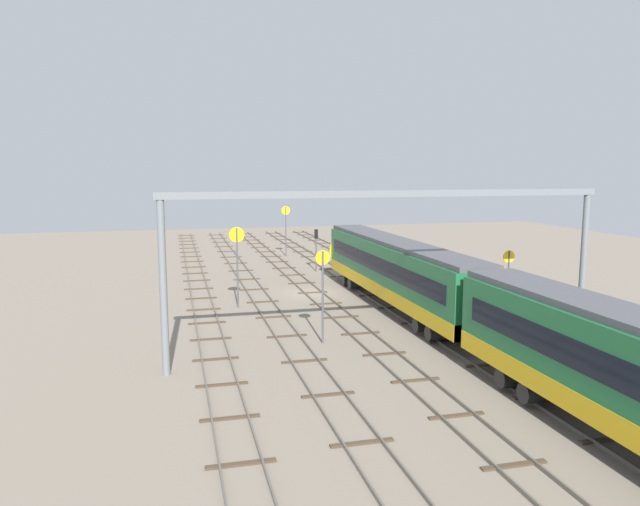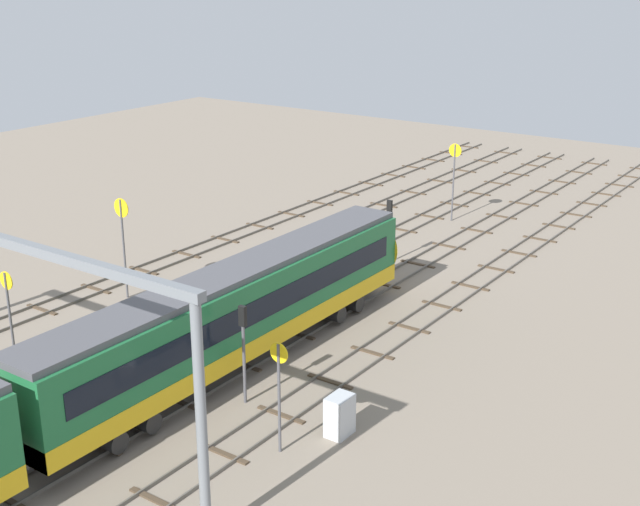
{
  "view_description": "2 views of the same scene",
  "coord_description": "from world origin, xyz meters",
  "px_view_note": "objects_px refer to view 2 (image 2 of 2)",
  "views": [
    {
      "loc": [
        -45.42,
        10.86,
        9.85
      ],
      "look_at": [
        1.17,
        -0.89,
        3.08
      ],
      "focal_mm": 33.07,
      "sensor_mm": 36.0,
      "label": 1
    },
    {
      "loc": [
        -34.06,
        -28.35,
        18.07
      ],
      "look_at": [
        1.72,
        -3.27,
        3.1
      ],
      "focal_mm": 47.53,
      "sensor_mm": 36.0,
      "label": 2
    }
  ],
  "objects_px": {
    "speed_sign_distant_end": "(279,383)",
    "signal_light_trackside_approach": "(389,222)",
    "speed_sign_mid_trackside": "(454,171)",
    "relay_cabinet": "(340,416)",
    "signal_light_trackside_departure": "(244,340)",
    "train": "(21,421)",
    "speed_sign_far_trackside": "(10,314)",
    "speed_sign_near_foreground": "(123,232)"
  },
  "relations": [
    {
      "from": "train",
      "to": "relay_cabinet",
      "type": "xyz_separation_m",
      "value": [
        9.45,
        -7.31,
        -1.79
      ]
    },
    {
      "from": "speed_sign_near_foreground",
      "to": "speed_sign_far_trackside",
      "type": "height_order",
      "value": "speed_sign_near_foreground"
    },
    {
      "from": "speed_sign_mid_trackside",
      "to": "relay_cabinet",
      "type": "distance_m",
      "value": 31.59
    },
    {
      "from": "speed_sign_near_foreground",
      "to": "signal_light_trackside_approach",
      "type": "distance_m",
      "value": 16.47
    },
    {
      "from": "signal_light_trackside_approach",
      "to": "signal_light_trackside_departure",
      "type": "height_order",
      "value": "signal_light_trackside_departure"
    },
    {
      "from": "speed_sign_far_trackside",
      "to": "relay_cabinet",
      "type": "relative_size",
      "value": 3.1
    },
    {
      "from": "relay_cabinet",
      "to": "signal_light_trackside_departure",
      "type": "bearing_deg",
      "value": 91.58
    },
    {
      "from": "speed_sign_distant_end",
      "to": "signal_light_trackside_approach",
      "type": "distance_m",
      "value": 22.8
    },
    {
      "from": "speed_sign_near_foreground",
      "to": "signal_light_trackside_approach",
      "type": "bearing_deg",
      "value": -33.94
    },
    {
      "from": "speed_sign_near_foreground",
      "to": "signal_light_trackside_approach",
      "type": "relative_size",
      "value": 1.41
    },
    {
      "from": "speed_sign_distant_end",
      "to": "signal_light_trackside_approach",
      "type": "bearing_deg",
      "value": 20.03
    },
    {
      "from": "train",
      "to": "signal_light_trackside_departure",
      "type": "height_order",
      "value": "train"
    },
    {
      "from": "train",
      "to": "relay_cabinet",
      "type": "distance_m",
      "value": 12.08
    },
    {
      "from": "speed_sign_far_trackside",
      "to": "signal_light_trackside_approach",
      "type": "xyz_separation_m",
      "value": [
        23.72,
        -5.44,
        -0.67
      ]
    },
    {
      "from": "train",
      "to": "speed_sign_mid_trackside",
      "type": "relative_size",
      "value": 8.72
    },
    {
      "from": "speed_sign_distant_end",
      "to": "relay_cabinet",
      "type": "bearing_deg",
      "value": -27.02
    },
    {
      "from": "signal_light_trackside_departure",
      "to": "speed_sign_near_foreground",
      "type": "bearing_deg",
      "value": 67.41
    },
    {
      "from": "speed_sign_near_foreground",
      "to": "signal_light_trackside_departure",
      "type": "xyz_separation_m",
      "value": [
        -5.56,
        -13.36,
        -0.94
      ]
    },
    {
      "from": "signal_light_trackside_approach",
      "to": "signal_light_trackside_departure",
      "type": "distance_m",
      "value": 19.64
    },
    {
      "from": "speed_sign_far_trackside",
      "to": "signal_light_trackside_approach",
      "type": "distance_m",
      "value": 24.34
    },
    {
      "from": "speed_sign_near_foreground",
      "to": "signal_light_trackside_departure",
      "type": "distance_m",
      "value": 14.5
    },
    {
      "from": "speed_sign_distant_end",
      "to": "relay_cabinet",
      "type": "height_order",
      "value": "speed_sign_distant_end"
    },
    {
      "from": "train",
      "to": "signal_light_trackside_departure",
      "type": "xyz_separation_m",
      "value": [
        9.32,
        -2.48,
        0.31
      ]
    },
    {
      "from": "signal_light_trackside_approach",
      "to": "signal_light_trackside_departure",
      "type": "relative_size",
      "value": 0.91
    },
    {
      "from": "train",
      "to": "speed_sign_near_foreground",
      "type": "xyz_separation_m",
      "value": [
        14.87,
        10.87,
        1.25
      ]
    },
    {
      "from": "train",
      "to": "relay_cabinet",
      "type": "relative_size",
      "value": 29.07
    },
    {
      "from": "train",
      "to": "speed_sign_mid_trackside",
      "type": "distance_m",
      "value": 39.39
    },
    {
      "from": "speed_sign_near_foreground",
      "to": "speed_sign_mid_trackside",
      "type": "bearing_deg",
      "value": -18.62
    },
    {
      "from": "speed_sign_mid_trackside",
      "to": "relay_cabinet",
      "type": "xyz_separation_m",
      "value": [
        -29.84,
        -9.96,
        -2.9
      ]
    },
    {
      "from": "speed_sign_mid_trackside",
      "to": "speed_sign_near_foreground",
      "type": "bearing_deg",
      "value": 161.38
    },
    {
      "from": "speed_sign_distant_end",
      "to": "signal_light_trackside_departure",
      "type": "relative_size",
      "value": 1.02
    },
    {
      "from": "train",
      "to": "speed_sign_distant_end",
      "type": "distance_m",
      "value": 9.36
    },
    {
      "from": "speed_sign_far_trackside",
      "to": "speed_sign_distant_end",
      "type": "height_order",
      "value": "speed_sign_far_trackside"
    },
    {
      "from": "speed_sign_distant_end",
      "to": "relay_cabinet",
      "type": "xyz_separation_m",
      "value": [
        2.36,
        -1.21,
        -2.09
      ]
    },
    {
      "from": "train",
      "to": "speed_sign_mid_trackside",
      "type": "bearing_deg",
      "value": 3.86
    },
    {
      "from": "speed_sign_far_trackside",
      "to": "speed_sign_distant_end",
      "type": "distance_m",
      "value": 13.45
    },
    {
      "from": "signal_light_trackside_approach",
      "to": "relay_cabinet",
      "type": "relative_size",
      "value": 2.39
    },
    {
      "from": "speed_sign_mid_trackside",
      "to": "signal_light_trackside_approach",
      "type": "xyz_separation_m",
      "value": [
        -10.78,
        -0.95,
        -1.04
      ]
    },
    {
      "from": "train",
      "to": "speed_sign_distant_end",
      "type": "xyz_separation_m",
      "value": [
        7.08,
        -6.11,
        0.3
      ]
    },
    {
      "from": "speed_sign_far_trackside",
      "to": "speed_sign_distant_end",
      "type": "relative_size",
      "value": 1.16
    },
    {
      "from": "speed_sign_far_trackside",
      "to": "relay_cabinet",
      "type": "bearing_deg",
      "value": -72.12
    },
    {
      "from": "signal_light_trackside_approach",
      "to": "relay_cabinet",
      "type": "height_order",
      "value": "signal_light_trackside_approach"
    }
  ]
}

